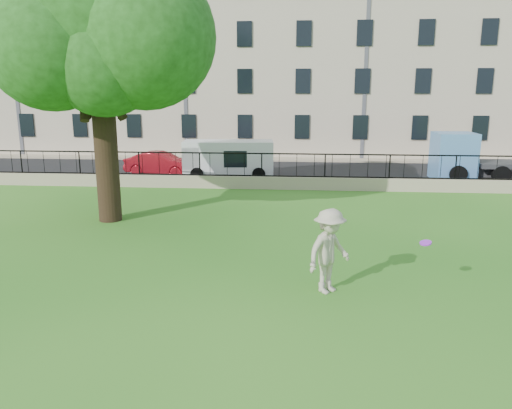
# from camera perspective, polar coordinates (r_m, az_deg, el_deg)

# --- Properties ---
(ground) EXTENTS (120.00, 120.00, 0.00)m
(ground) POSITION_cam_1_polar(r_m,az_deg,el_deg) (12.57, -3.48, -8.85)
(ground) COLOR #236718
(ground) RESTS_ON ground
(retaining_wall) EXTENTS (50.00, 0.40, 0.60)m
(retaining_wall) POSITION_cam_1_polar(r_m,az_deg,el_deg) (24.00, 0.65, 2.53)
(retaining_wall) COLOR tan
(retaining_wall) RESTS_ON ground
(iron_railing) EXTENTS (50.00, 0.05, 1.13)m
(iron_railing) POSITION_cam_1_polar(r_m,az_deg,el_deg) (23.86, 0.66, 4.54)
(iron_railing) COLOR black
(iron_railing) RESTS_ON retaining_wall
(street) EXTENTS (60.00, 9.00, 0.01)m
(street) POSITION_cam_1_polar(r_m,az_deg,el_deg) (28.67, 1.35, 3.66)
(street) COLOR black
(street) RESTS_ON ground
(sidewalk) EXTENTS (60.00, 1.40, 0.12)m
(sidewalk) POSITION_cam_1_polar(r_m,az_deg,el_deg) (33.79, 1.91, 5.18)
(sidewalk) COLOR tan
(sidewalk) RESTS_ON ground
(building_row) EXTENTS (56.40, 10.40, 13.80)m
(building_row) POSITION_cam_1_polar(r_m,az_deg,el_deg) (39.20, 2.44, 16.31)
(building_row) COLOR #BFB198
(building_row) RESTS_ON ground
(tree) EXTENTS (8.27, 6.47, 10.37)m
(tree) POSITION_cam_1_polar(r_m,az_deg,el_deg) (18.70, -17.99, 19.34)
(tree) COLOR black
(tree) RESTS_ON ground
(man) EXTENTS (1.45, 1.45, 2.02)m
(man) POSITION_cam_1_polar(r_m,az_deg,el_deg) (11.77, 8.36, -5.29)
(man) COLOR #B6AC94
(man) RESTS_ON ground
(frisbee) EXTENTS (0.33, 0.34, 0.12)m
(frisbee) POSITION_cam_1_polar(r_m,az_deg,el_deg) (12.14, 18.82, -4.16)
(frisbee) COLOR #A126DA
(red_sedan) EXTENTS (4.06, 1.89, 1.29)m
(red_sedan) POSITION_cam_1_polar(r_m,az_deg,el_deg) (28.28, -10.84, 4.61)
(red_sedan) COLOR #B01522
(red_sedan) RESTS_ON street
(white_van) EXTENTS (4.89, 2.25, 2.00)m
(white_van) POSITION_cam_1_polar(r_m,az_deg,el_deg) (26.93, -3.15, 5.17)
(white_van) COLOR silver
(white_van) RESTS_ON street
(blue_truck) EXTENTS (5.92, 2.19, 2.47)m
(blue_truck) POSITION_cam_1_polar(r_m,az_deg,el_deg) (28.95, 25.29, 4.97)
(blue_truck) COLOR #588FD0
(blue_truck) RESTS_ON street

